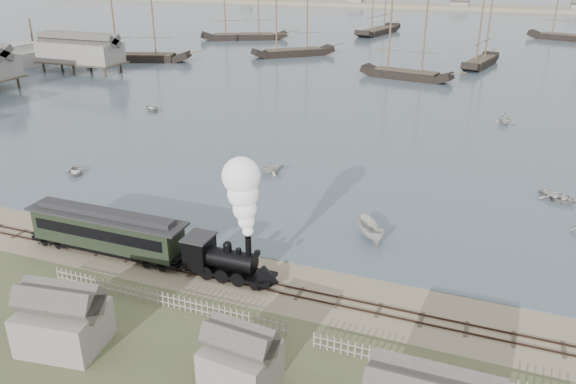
% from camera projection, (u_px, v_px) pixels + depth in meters
% --- Properties ---
extents(ground, '(600.00, 600.00, 0.00)m').
position_uv_depth(ground, '(284.00, 276.00, 44.15)').
color(ground, tan).
rests_on(ground, ground).
extents(harbor_water, '(600.00, 336.00, 0.06)m').
position_uv_depth(harbor_water, '(467.00, 29.00, 190.26)').
color(harbor_water, '#4B5E6B').
rests_on(harbor_water, ground).
extents(rail_track, '(120.00, 1.80, 0.16)m').
position_uv_depth(rail_track, '(274.00, 288.00, 42.42)').
color(rail_track, '#32211B').
rests_on(rail_track, ground).
extents(picket_fence_west, '(19.00, 0.10, 1.20)m').
position_uv_depth(picket_fence_west, '(164.00, 306.00, 40.29)').
color(picket_fence_west, gray).
rests_on(picket_fence_west, ground).
extents(picket_fence_east, '(15.00, 0.10, 1.20)m').
position_uv_depth(picket_fence_east, '(432.00, 377.00, 33.57)').
color(picket_fence_east, gray).
rests_on(picket_fence_east, ground).
extents(shed_left, '(5.00, 4.00, 4.10)m').
position_uv_depth(shed_left, '(67.00, 345.00, 36.29)').
color(shed_left, gray).
rests_on(shed_left, ground).
extents(shed_mid, '(4.00, 3.50, 3.60)m').
position_uv_depth(shed_mid, '(241.00, 382.00, 33.18)').
color(shed_mid, gray).
rests_on(shed_mid, ground).
extents(far_spit, '(500.00, 20.00, 1.80)m').
position_uv_depth(far_spit, '(482.00, 10.00, 259.03)').
color(far_spit, tan).
rests_on(far_spit, ground).
extents(locomotive, '(7.75, 2.89, 9.67)m').
position_uv_depth(locomotive, '(239.00, 230.00, 41.64)').
color(locomotive, black).
rests_on(locomotive, ground).
extents(passenger_coach, '(14.42, 2.78, 3.50)m').
position_uv_depth(passenger_coach, '(107.00, 230.00, 46.55)').
color(passenger_coach, black).
rests_on(passenger_coach, ground).
extents(beached_dinghy, '(3.42, 4.42, 0.84)m').
position_uv_depth(beached_dinghy, '(94.00, 227.00, 51.15)').
color(beached_dinghy, beige).
rests_on(beached_dinghy, ground).
extents(rowboat_0, '(4.07, 3.80, 0.69)m').
position_uv_depth(rowboat_0, '(75.00, 171.00, 64.34)').
color(rowboat_0, beige).
rests_on(rowboat_0, harbor_water).
extents(rowboat_1, '(3.79, 3.90, 1.57)m').
position_uv_depth(rowboat_1, '(271.00, 167.00, 64.46)').
color(rowboat_1, beige).
rests_on(rowboat_1, harbor_water).
extents(rowboat_2, '(4.20, 3.79, 1.60)m').
position_uv_depth(rowboat_2, '(370.00, 230.00, 49.49)').
color(rowboat_2, beige).
rests_on(rowboat_2, harbor_water).
extents(rowboat_3, '(4.38, 4.75, 0.80)m').
position_uv_depth(rowboat_3, '(558.00, 197.00, 57.39)').
color(rowboat_3, beige).
rests_on(rowboat_3, harbor_water).
extents(rowboat_6, '(4.34, 4.51, 0.76)m').
position_uv_depth(rowboat_6, '(152.00, 108.00, 90.87)').
color(rowboat_6, beige).
rests_on(rowboat_6, harbor_water).
extents(rowboat_7, '(4.23, 3.96, 1.79)m').
position_uv_depth(rowboat_7, '(505.00, 118.00, 83.36)').
color(rowboat_7, beige).
rests_on(rowboat_7, harbor_water).
extents(schooner_0, '(24.93, 12.61, 20.00)m').
position_uv_depth(schooner_0, '(135.00, 17.00, 129.23)').
color(schooner_0, black).
rests_on(schooner_0, harbor_water).
extents(schooner_1, '(18.91, 17.27, 20.00)m').
position_uv_depth(schooner_1, '(294.00, 14.00, 135.95)').
color(schooner_1, black).
rests_on(schooner_1, harbor_water).
extents(schooner_2, '(19.25, 7.83, 20.00)m').
position_uv_depth(schooner_2, '(409.00, 28.00, 110.09)').
color(schooner_2, black).
rests_on(schooner_2, harbor_water).
extents(schooner_3, '(7.98, 19.10, 20.00)m').
position_uv_depth(schooner_3, '(486.00, 20.00, 122.87)').
color(schooner_3, black).
rests_on(schooner_3, harbor_water).
extents(schooner_6, '(25.45, 16.83, 20.00)m').
position_uv_depth(schooner_6, '(243.00, 4.00, 163.23)').
color(schooner_6, black).
rests_on(schooner_6, harbor_water).
extents(schooner_7, '(10.61, 25.69, 20.00)m').
position_uv_depth(schooner_7, '(380.00, 1.00, 175.17)').
color(schooner_7, black).
rests_on(schooner_7, harbor_water).
extents(schooner_8, '(23.64, 12.43, 20.00)m').
position_uv_depth(schooner_8, '(575.00, 5.00, 161.39)').
color(schooner_8, black).
rests_on(schooner_8, harbor_water).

